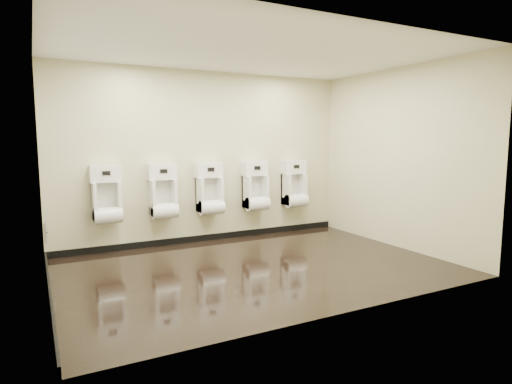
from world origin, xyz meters
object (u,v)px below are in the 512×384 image
at_px(access_panel, 45,232).
at_px(urinal_4, 294,187).
at_px(urinal_3, 256,190).
at_px(urinal_0, 107,199).
at_px(urinal_2, 210,192).
at_px(urinal_1, 163,195).

xyz_separation_m(access_panel, urinal_4, (4.10, 0.40, 0.33)).
height_order(urinal_3, urinal_4, same).
bearing_deg(urinal_3, urinal_4, 0.00).
bearing_deg(urinal_0, urinal_4, 0.00).
bearing_deg(urinal_2, urinal_3, 0.00).
height_order(urinal_1, urinal_4, same).
relative_size(urinal_1, urinal_4, 1.00).
relative_size(urinal_2, urinal_4, 1.00).
xyz_separation_m(access_panel, urinal_2, (2.46, 0.40, 0.33)).
bearing_deg(urinal_2, urinal_0, 180.00).
height_order(urinal_2, urinal_3, same).
bearing_deg(urinal_1, access_panel, -166.58).
relative_size(urinal_0, urinal_1, 1.00).
xyz_separation_m(urinal_3, urinal_4, (0.80, 0.00, 0.00)).
xyz_separation_m(access_panel, urinal_1, (1.68, 0.40, 0.33)).
bearing_deg(urinal_3, urinal_2, 180.00).
relative_size(urinal_0, urinal_4, 1.00).
distance_m(access_panel, urinal_2, 2.51).
height_order(access_panel, urinal_2, urinal_2).
bearing_deg(urinal_2, access_panel, -170.73).
bearing_deg(access_panel, urinal_4, 5.59).
bearing_deg(urinal_1, urinal_4, 0.00).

